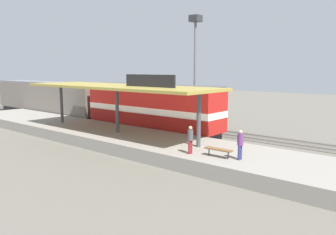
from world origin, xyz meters
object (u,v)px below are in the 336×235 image
(locomotive, at_px, (151,108))
(light_mast, at_px, (195,47))
(person_waiting, at_px, (190,138))
(person_walking, at_px, (240,143))
(passenger_carriage_single, at_px, (47,98))
(platform_bench, at_px, (218,150))
(freight_car, at_px, (168,107))

(locomotive, bearing_deg, light_mast, 4.91)
(person_waiting, bearing_deg, locomotive, 55.08)
(person_walking, bearing_deg, passenger_carriage_single, 79.28)
(passenger_carriage_single, xyz_separation_m, person_waiting, (-6.46, -27.25, -0.46))
(locomotive, relative_size, passenger_carriage_single, 0.72)
(person_walking, bearing_deg, platform_bench, 102.95)
(person_walking, bearing_deg, light_mast, 43.58)
(person_waiting, relative_size, person_walking, 1.00)
(person_waiting, bearing_deg, passenger_carriage_single, 76.67)
(person_waiting, height_order, person_walking, same)
(freight_car, height_order, person_waiting, freight_car)
(locomotive, bearing_deg, platform_bench, -118.72)
(freight_car, bearing_deg, person_waiting, -134.78)
(passenger_carriage_single, xyz_separation_m, person_walking, (-5.72, -30.19, -0.46))
(light_mast, bearing_deg, person_waiting, -145.17)
(platform_bench, height_order, light_mast, light_mast)
(passenger_carriage_single, height_order, person_waiting, passenger_carriage_single)
(platform_bench, height_order, locomotive, locomotive)
(platform_bench, xyz_separation_m, person_walking, (0.28, -1.24, 0.51))
(person_walking, bearing_deg, person_waiting, 104.19)
(platform_bench, xyz_separation_m, locomotive, (6.00, 10.95, 1.07))
(light_mast, bearing_deg, locomotive, -175.09)
(light_mast, bearing_deg, platform_bench, -139.90)
(passenger_carriage_single, height_order, light_mast, light_mast)
(locomotive, height_order, person_waiting, locomotive)
(locomotive, bearing_deg, person_walking, -115.12)
(locomotive, bearing_deg, person_waiting, -124.92)
(light_mast, distance_m, person_waiting, 18.56)
(platform_bench, distance_m, freight_car, 16.67)
(platform_bench, bearing_deg, person_walking, -77.05)
(locomotive, bearing_deg, passenger_carriage_single, 90.00)
(freight_car, bearing_deg, light_mast, -20.94)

